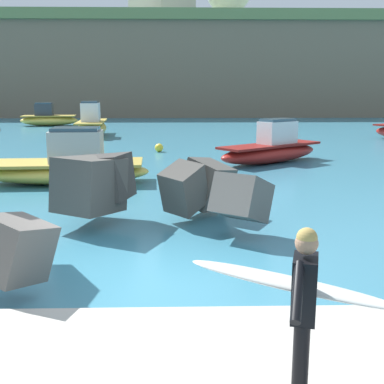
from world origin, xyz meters
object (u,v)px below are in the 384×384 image
at_px(station_building_central, 149,9).
at_px(boat_far_left, 271,149).
at_px(boat_mid_centre, 67,166).
at_px(station_building_west, 179,3).
at_px(surfer_with_board, 300,300).
at_px(boat_near_centre, 92,125).
at_px(boat_near_left, 48,118).
at_px(mooring_buoy_inner, 159,148).

bearing_deg(station_building_central, boat_far_left, -81.41).
height_order(boat_mid_centre, boat_far_left, same).
bearing_deg(station_building_west, boat_mid_centre, -94.10).
xyz_separation_m(surfer_with_board, boat_mid_centre, (-5.06, 12.73, -0.68)).
height_order(boat_near_centre, boat_far_left, boat_near_centre).
relative_size(boat_mid_centre, station_building_west, 0.73).
bearing_deg(boat_near_left, boat_far_left, -55.44).
height_order(mooring_buoy_inner, station_building_central, station_building_central).
height_order(boat_mid_centre, station_building_west, station_building_west).
bearing_deg(surfer_with_board, station_building_west, 91.01).
xyz_separation_m(surfer_with_board, boat_near_left, (-12.94, 40.50, -0.62)).
xyz_separation_m(surfer_with_board, station_building_west, (-1.18, 66.82, 13.57)).
height_order(boat_far_left, station_building_west, station_building_west).
distance_m(surfer_with_board, boat_near_centre, 31.17).
height_order(boat_far_left, station_building_central, station_building_central).
height_order(boat_near_centre, station_building_central, station_building_central).
bearing_deg(station_building_central, surfer_with_board, -85.61).
height_order(boat_far_left, mooring_buoy_inner, boat_far_left).
relative_size(boat_far_left, station_building_central, 0.72).
bearing_deg(boat_mid_centre, boat_near_left, 105.84).
bearing_deg(station_building_central, mooring_buoy_inner, -86.23).
height_order(boat_near_centre, mooring_buoy_inner, boat_near_centre).
distance_m(surfer_with_board, station_building_west, 68.19).
xyz_separation_m(boat_near_left, boat_far_left, (15.90, -23.08, -0.04)).
xyz_separation_m(boat_near_centre, station_building_west, (6.09, 36.52, 14.08)).
distance_m(boat_near_centre, mooring_buoy_inner, 10.28).
bearing_deg(station_building_west, station_building_central, 118.54).
bearing_deg(station_building_central, station_building_west, -61.46).
relative_size(boat_mid_centre, boat_far_left, 1.08).
distance_m(surfer_with_board, mooring_buoy_inner, 21.50).
bearing_deg(station_building_west, boat_near_left, -114.07).
height_order(boat_near_left, boat_near_centre, boat_near_centre).
relative_size(boat_near_left, station_building_central, 0.68).
relative_size(boat_mid_centre, mooring_buoy_inner, 13.52).
distance_m(boat_mid_centre, boat_far_left, 9.29).
bearing_deg(boat_near_centre, boat_mid_centre, -82.83).
xyz_separation_m(boat_far_left, mooring_buoy_inner, (-5.18, 3.93, -0.39)).
relative_size(surfer_with_board, boat_mid_centre, 0.35).
distance_m(station_building_west, station_building_central, 9.62).
bearing_deg(boat_near_centre, station_building_west, 80.53).
relative_size(surfer_with_board, boat_near_centre, 0.33).
bearing_deg(mooring_buoy_inner, boat_near_left, 119.25).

